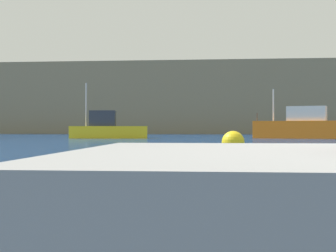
% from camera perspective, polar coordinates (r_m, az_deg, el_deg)
% --- Properties ---
extents(hillside_backdrop, '(140.00, 11.11, 9.89)m').
position_cam_1_polar(hillside_backdrop, '(69.77, 6.70, 3.17)').
color(hillside_backdrop, '#7F755B').
rests_on(hillside_backdrop, ground).
extents(fishing_boat_orange, '(7.92, 4.24, 4.11)m').
position_cam_1_polar(fishing_boat_orange, '(40.86, 15.59, -0.04)').
color(fishing_boat_orange, orange).
rests_on(fishing_boat_orange, ground).
extents(fishing_boat_yellow, '(6.56, 2.89, 4.59)m').
position_cam_1_polar(fishing_boat_yellow, '(40.53, -7.14, -0.31)').
color(fishing_boat_yellow, yellow).
rests_on(fishing_boat_yellow, ground).
extents(mooring_buoy, '(0.79, 0.79, 0.79)m').
position_cam_1_polar(mooring_buoy, '(16.88, 7.68, -1.92)').
color(mooring_buoy, yellow).
rests_on(mooring_buoy, ground).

